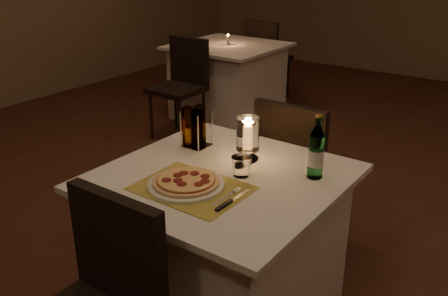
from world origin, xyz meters
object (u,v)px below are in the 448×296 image
Objects in this scene: main_table at (221,246)px; hurricane_candle at (248,135)px; plate at (186,184)px; water_bottle at (316,153)px; chair_far at (296,161)px; tumbler at (241,166)px; pizza at (186,181)px; neighbor_table_left at (228,80)px.

main_table is 0.53m from hurricane_candle.
hurricane_candle reaches higher than main_table.
water_bottle reaches higher than plate.
chair_far reaches higher than tumbler.
water_bottle is at bearing -55.55° from chair_far.
main_table is 4.85× the size of hurricane_candle.
tumbler is 0.43× the size of hurricane_candle.
water_bottle is (0.34, 0.22, 0.48)m from main_table.
pizza reaches higher than main_table.
tumbler reaches higher than main_table.
tumbler is (0.08, -0.67, 0.24)m from chair_far.
chair_far is 10.06× the size of tumbler.
main_table is 1.00× the size of neighbor_table_left.
chair_far is at bearing -45.79° from neighbor_table_left.
main_table is 0.42m from plate.
pizza is at bearing -105.46° from main_table.
tumbler is at bearing 60.39° from pizza.
hurricane_candle is 0.21× the size of neighbor_table_left.
pizza is 3.16m from neighbor_table_left.
plate is 3.58× the size of tumbler.
chair_far reaches higher than main_table.
chair_far is (-0.00, 0.71, 0.18)m from main_table.
plate is at bearing -93.20° from chair_far.
main_table is 0.74m from chair_far.
tumbler is (0.13, 0.22, 0.03)m from plate.
hurricane_candle is (0.00, 0.21, 0.49)m from main_table.
chair_far is 0.60m from hurricane_candle.
hurricane_candle reaches higher than neighbor_table_left.
water_bottle is (0.39, 0.40, 0.10)m from plate.
main_table is at bearing -147.44° from water_bottle.
chair_far is at bearing 90.10° from hurricane_candle.
pizza reaches higher than neighbor_table_left.
hurricane_candle is at bearing 89.75° from main_table.
neighbor_table_left is at bearing 122.09° from pizza.
water_bottle is at bearing 32.56° from main_table.
neighbor_table_left is at bearing 122.09° from plate.
water_bottle is at bearing 45.50° from pizza.
neighbor_table_left is at bearing 126.35° from tumbler.
main_table is 11.17× the size of tumbler.
plate is (-0.05, -0.89, 0.20)m from chair_far.
neighbor_table_left is (-1.67, 2.66, -0.38)m from plate.
plate is at bearing -57.91° from neighbor_table_left.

